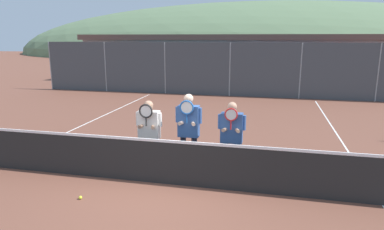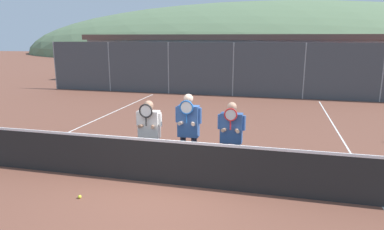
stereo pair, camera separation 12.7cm
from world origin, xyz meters
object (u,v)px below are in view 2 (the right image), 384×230
at_px(player_center_left, 188,127).
at_px(car_far_left, 144,72).
at_px(player_center_right, 231,134).
at_px(player_leftmost, 149,129).
at_px(car_center, 313,78).
at_px(tennis_ball_on_court, 80,197).
at_px(car_left_of_center, 223,74).

bearing_deg(player_center_left, car_far_left, 115.68).
bearing_deg(player_center_right, player_center_left, 179.06).
relative_size(player_leftmost, car_center, 0.38).
relative_size(player_center_left, car_center, 0.42).
height_order(player_leftmost, tennis_ball_on_court, player_leftmost).
distance_m(car_far_left, car_center, 10.20).
bearing_deg(player_center_right, car_far_left, 118.92).
xyz_separation_m(player_center_right, car_left_of_center, (-2.29, 13.36, -0.14)).
relative_size(player_center_left, player_center_right, 1.08).
bearing_deg(car_left_of_center, car_center, -5.36).
bearing_deg(car_left_of_center, player_leftmost, -88.31).
relative_size(player_leftmost, car_far_left, 0.38).
relative_size(car_far_left, car_left_of_center, 0.95).
height_order(player_center_right, car_far_left, player_center_right).
bearing_deg(car_left_of_center, player_center_left, -84.36).
distance_m(player_leftmost, car_far_left, 14.48).
bearing_deg(player_center_right, player_leftmost, -179.28).
distance_m(player_center_left, car_far_left, 14.82).
height_order(car_left_of_center, car_center, car_left_of_center).
relative_size(player_leftmost, tennis_ball_on_court, 24.76).
relative_size(player_center_right, car_center, 0.39).
xyz_separation_m(player_center_left, car_center, (3.77, 12.87, -0.22)).
relative_size(player_leftmost, player_center_left, 0.90).
bearing_deg(player_center_left, player_center_right, -0.94).
bearing_deg(player_leftmost, car_left_of_center, 91.69).
relative_size(player_leftmost, car_left_of_center, 0.36).
bearing_deg(car_center, tennis_ball_on_court, -110.73).
bearing_deg(car_far_left, car_left_of_center, -0.05).
distance_m(player_leftmost, player_center_right, 1.89).
distance_m(player_center_right, tennis_ball_on_court, 3.36).
xyz_separation_m(player_leftmost, car_left_of_center, (-0.39, 13.39, -0.13)).
height_order(player_center_left, player_center_right, player_center_left).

